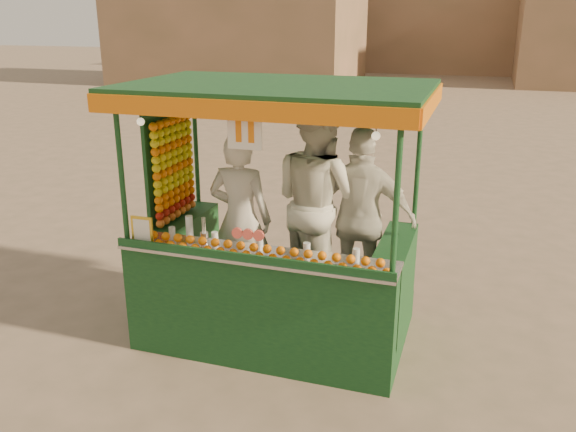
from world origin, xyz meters
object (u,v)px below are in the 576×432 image
(juice_cart, at_px, (267,262))
(vendor_middle, at_px, (318,202))
(vendor_right, at_px, (361,219))
(vendor_left, at_px, (240,219))

(juice_cart, xyz_separation_m, vendor_middle, (0.35, 0.41, 0.48))
(vendor_middle, xyz_separation_m, vendor_right, (0.41, 0.00, -0.12))
(vendor_left, relative_size, vendor_right, 0.97)
(juice_cart, height_order, vendor_left, juice_cart)
(juice_cart, relative_size, vendor_left, 1.58)
(juice_cart, bearing_deg, vendor_middle, 49.73)
(juice_cart, relative_size, vendor_right, 1.52)
(juice_cart, bearing_deg, vendor_left, 156.56)
(vendor_right, bearing_deg, juice_cart, 26.87)
(vendor_left, xyz_separation_m, vendor_right, (1.07, 0.28, 0.03))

